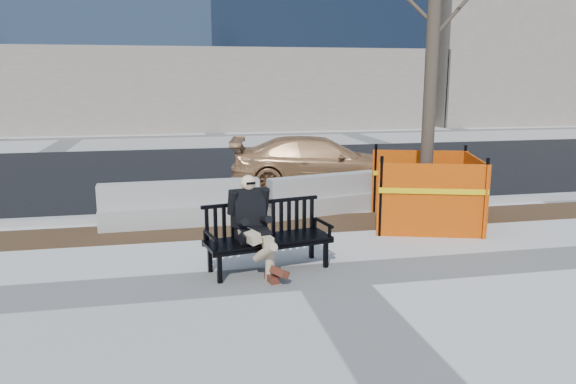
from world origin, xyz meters
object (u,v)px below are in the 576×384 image
object	(u,v)px
bench	(269,269)
sedan	(319,187)
tree_fence	(423,224)
jersey_barrier_right	(332,212)
jersey_barrier_left	(182,225)
seated_man	(252,271)

from	to	relation	value
bench	sedan	size ratio (longest dim) A/B	0.42
tree_fence	sedan	distance (m)	3.86
sedan	jersey_barrier_right	bearing A→B (deg)	-177.79
tree_fence	jersey_barrier_left	bearing A→B (deg)	169.24
jersey_barrier_left	sedan	bearing A→B (deg)	39.63
sedan	jersey_barrier_right	distance (m)	2.55
jersey_barrier_right	bench	bearing A→B (deg)	-134.03
tree_fence	jersey_barrier_left	xyz separation A→B (m)	(-4.30, 0.82, 0.00)
bench	jersey_barrier_right	bearing A→B (deg)	48.00
bench	seated_man	distance (m)	0.24
seated_man	jersey_barrier_right	xyz separation A→B (m)	(2.03, 3.05, 0.00)
seated_man	tree_fence	world-z (taller)	tree_fence
tree_fence	jersey_barrier_right	bearing A→B (deg)	138.48
bench	jersey_barrier_left	distance (m)	2.88
sedan	bench	bearing A→B (deg)	169.69
bench	sedan	distance (m)	5.98
tree_fence	sedan	bearing A→B (deg)	104.68
jersey_barrier_right	jersey_barrier_left	bearing A→B (deg)	174.23
tree_fence	jersey_barrier_left	size ratio (longest dim) A/B	2.39
bench	tree_fence	xyz separation A→B (m)	(3.17, 1.83, 0.00)
seated_man	jersey_barrier_left	xyz separation A→B (m)	(-0.90, 2.65, 0.00)
tree_fence	jersey_barrier_left	distance (m)	4.38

